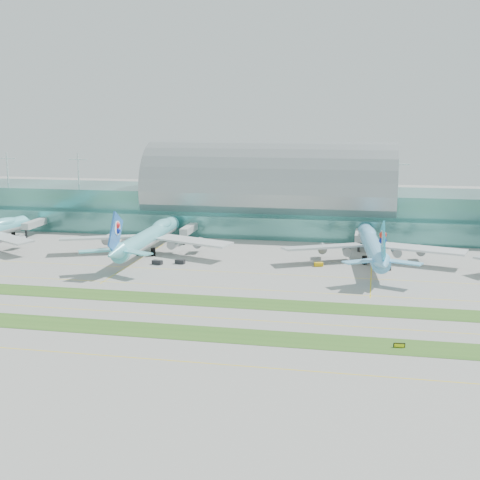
% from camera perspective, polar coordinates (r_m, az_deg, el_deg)
% --- Properties ---
extents(ground, '(700.00, 700.00, 0.00)m').
position_cam_1_polar(ground, '(204.32, -3.09, -5.36)').
color(ground, gray).
rests_on(ground, ground).
extents(terminal, '(340.00, 69.10, 36.00)m').
position_cam_1_polar(terminal, '(325.20, 2.60, 3.33)').
color(terminal, '#3D7A75').
rests_on(terminal, ground).
extents(grass_strip_near, '(420.00, 12.00, 0.08)m').
position_cam_1_polar(grass_strip_near, '(178.61, -5.36, -7.81)').
color(grass_strip_near, '#2D591E').
rests_on(grass_strip_near, ground).
extents(grass_strip_far, '(420.00, 12.00, 0.08)m').
position_cam_1_polar(grass_strip_far, '(206.16, -2.95, -5.20)').
color(grass_strip_far, '#2D591E').
rests_on(grass_strip_far, ground).
extents(taxiline_a, '(420.00, 0.35, 0.01)m').
position_cam_1_polar(taxiline_a, '(160.75, -7.45, -10.05)').
color(taxiline_a, yellow).
rests_on(taxiline_a, ground).
extents(taxiline_b, '(420.00, 0.35, 0.01)m').
position_cam_1_polar(taxiline_b, '(191.39, -4.14, -6.51)').
color(taxiline_b, yellow).
rests_on(taxiline_b, ground).
extents(taxiline_c, '(420.00, 0.35, 0.01)m').
position_cam_1_polar(taxiline_c, '(221.13, -1.91, -4.08)').
color(taxiline_c, yellow).
rests_on(taxiline_c, ground).
extents(taxiline_d, '(420.00, 0.35, 0.01)m').
position_cam_1_polar(taxiline_d, '(241.91, -0.71, -2.76)').
color(taxiline_d, yellow).
rests_on(taxiline_d, ground).
extents(airliner_b, '(73.03, 82.77, 22.81)m').
position_cam_1_polar(airliner_b, '(275.16, -7.80, 0.32)').
color(airliner_b, '#5FC7D2').
rests_on(airliner_b, ground).
extents(airliner_c, '(69.73, 79.54, 21.88)m').
position_cam_1_polar(airliner_c, '(261.94, 11.22, -0.39)').
color(airliner_c, '#6EC0F4').
rests_on(airliner_c, ground).
extents(gse_c, '(4.20, 2.73, 1.59)m').
position_cam_1_polar(gse_c, '(255.73, -7.07, -1.90)').
color(gse_c, black).
rests_on(gse_c, ground).
extents(gse_d, '(3.89, 2.47, 1.56)m').
position_cam_1_polar(gse_d, '(255.94, -5.14, -1.85)').
color(gse_d, black).
rests_on(gse_d, ground).
extents(gse_e, '(3.63, 2.65, 1.42)m').
position_cam_1_polar(gse_e, '(252.62, 6.73, -2.07)').
color(gse_e, '#EAB20D').
rests_on(gse_e, ground).
extents(gse_f, '(3.38, 2.14, 1.44)m').
position_cam_1_polar(gse_f, '(250.80, 12.39, -2.35)').
color(gse_f, black).
rests_on(gse_f, ground).
extents(taxiway_sign_east, '(2.87, 0.59, 1.21)m').
position_cam_1_polar(taxiway_sign_east, '(171.05, 13.43, -8.74)').
color(taxiway_sign_east, black).
rests_on(taxiway_sign_east, ground).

